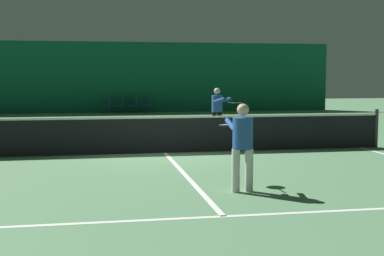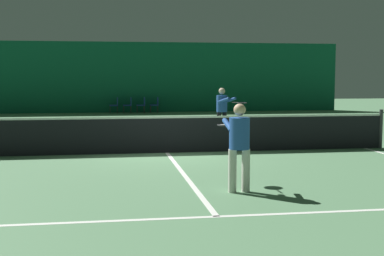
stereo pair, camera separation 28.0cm
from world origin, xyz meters
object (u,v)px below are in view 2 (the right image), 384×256
(player_far, at_px, (223,108))
(courtside_chair_2, at_px, (142,104))
(courtside_chair_0, at_px, (115,104))
(courtside_chair_1, at_px, (129,104))
(courtside_chair_3, at_px, (155,104))
(tennis_net, at_px, (167,133))
(player_near, at_px, (239,140))

(player_far, height_order, courtside_chair_2, player_far)
(courtside_chair_0, xyz_separation_m, courtside_chair_1, (0.72, 0.00, 0.00))
(player_far, distance_m, courtside_chair_3, 11.26)
(tennis_net, bearing_deg, player_far, 59.21)
(tennis_net, height_order, courtside_chair_1, tennis_net)
(player_near, bearing_deg, player_far, -12.17)
(tennis_net, height_order, courtside_chair_0, tennis_net)
(player_near, height_order, courtside_chair_3, player_near)
(player_far, height_order, courtside_chair_1, player_far)
(player_near, height_order, courtside_chair_0, player_near)
(player_far, bearing_deg, player_near, -40.19)
(player_far, relative_size, courtside_chair_3, 1.89)
(player_far, height_order, courtside_chair_0, player_far)
(courtside_chair_0, distance_m, courtside_chair_3, 2.16)
(player_near, distance_m, courtside_chair_1, 19.95)
(player_near, relative_size, courtside_chair_1, 1.82)
(player_near, bearing_deg, courtside_chair_3, -2.64)
(tennis_net, relative_size, courtside_chair_3, 14.29)
(player_far, relative_size, courtside_chair_0, 1.89)
(player_far, bearing_deg, tennis_net, -60.44)
(courtside_chair_1, bearing_deg, courtside_chair_2, 90.00)
(courtside_chair_0, height_order, courtside_chair_2, same)
(courtside_chair_2, bearing_deg, player_near, 1.06)
(courtside_chair_1, xyz_separation_m, courtside_chair_3, (1.44, 0.00, 0.00))
(courtside_chair_1, bearing_deg, tennis_net, 1.47)
(player_near, xyz_separation_m, courtside_chair_0, (-1.81, 19.92, -0.40))
(tennis_net, relative_size, player_far, 7.56)
(courtside_chair_0, distance_m, courtside_chair_2, 1.44)
(courtside_chair_0, xyz_separation_m, courtside_chair_2, (1.44, 0.00, 0.00))
(player_far, relative_size, courtside_chair_2, 1.89)
(player_far, xyz_separation_m, courtside_chair_0, (-3.44, 11.18, -0.44))
(player_near, bearing_deg, courtside_chair_1, 1.50)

